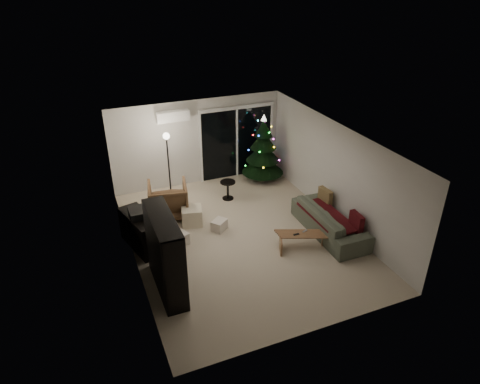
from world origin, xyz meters
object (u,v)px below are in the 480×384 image
object	(u,v)px
coffee_table	(302,240)
christmas_tree	(263,148)
bookshelf	(155,256)
media_cabinet	(141,231)
sofa	(330,221)
armchair	(168,200)

from	to	relation	value
coffee_table	christmas_tree	size ratio (longest dim) A/B	0.56
bookshelf	media_cabinet	world-z (taller)	bookshelf
sofa	bookshelf	bearing A→B (deg)	97.37
sofa	christmas_tree	xyz separation A→B (m)	(-0.23, 3.32, 0.68)
coffee_table	christmas_tree	distance (m)	3.73
armchair	christmas_tree	world-z (taller)	christmas_tree
bookshelf	christmas_tree	size ratio (longest dim) A/B	0.82
armchair	coffee_table	distance (m)	3.56
sofa	coffee_table	size ratio (longest dim) A/B	2.03
bookshelf	armchair	world-z (taller)	bookshelf
sofa	coffee_table	bearing A→B (deg)	106.66
media_cabinet	christmas_tree	xyz separation A→B (m)	(4.07, 2.17, 0.60)
media_cabinet	christmas_tree	bearing A→B (deg)	13.38
sofa	christmas_tree	bearing A→B (deg)	5.00
armchair	christmas_tree	distance (m)	3.36
media_cabinet	sofa	distance (m)	4.45
christmas_tree	bookshelf	bearing A→B (deg)	-137.00
bookshelf	armchair	xyz separation A→B (m)	(0.92, 2.78, -0.37)
christmas_tree	media_cabinet	bearing A→B (deg)	-151.96
bookshelf	armchair	size ratio (longest dim) A/B	1.66
media_cabinet	armchair	world-z (taller)	armchair
bookshelf	media_cabinet	bearing A→B (deg)	107.79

